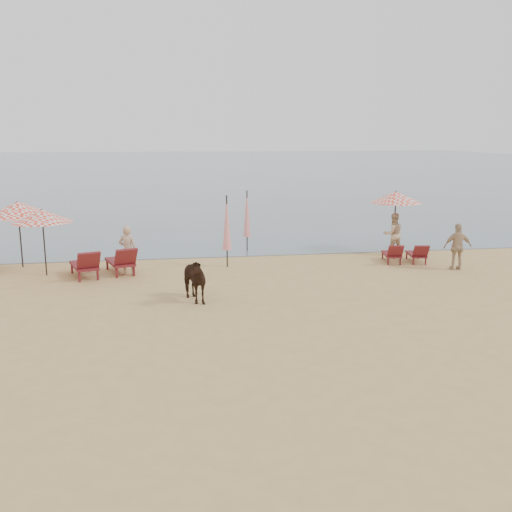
% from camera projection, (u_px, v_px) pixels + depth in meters
% --- Properties ---
extents(ground, '(120.00, 120.00, 0.00)m').
position_uv_depth(ground, '(289.00, 348.00, 13.03)').
color(ground, tan).
rests_on(ground, ground).
extents(sea, '(160.00, 140.00, 0.06)m').
position_uv_depth(sea, '(184.00, 165.00, 90.33)').
color(sea, '#51606B').
rests_on(sea, ground).
extents(lounger_cluster_left, '(2.46, 2.41, 0.70)m').
position_uv_depth(lounger_cluster_left, '(104.00, 262.00, 19.52)').
color(lounger_cluster_left, maroon).
rests_on(lounger_cluster_left, ground).
extents(lounger_cluster_right, '(1.72, 1.67, 0.54)m').
position_uv_depth(lounger_cluster_right, '(405.00, 253.00, 21.56)').
color(lounger_cluster_right, maroon).
rests_on(lounger_cluster_right, ground).
extents(umbrella_open_left_a, '(2.03, 2.03, 2.31)m').
position_uv_depth(umbrella_open_left_a, '(42.00, 216.00, 19.32)').
color(umbrella_open_left_a, black).
rests_on(umbrella_open_left_a, ground).
extents(umbrella_open_left_b, '(1.98, 2.01, 2.52)m').
position_uv_depth(umbrella_open_left_b, '(18.00, 208.00, 20.53)').
color(umbrella_open_left_b, black).
rests_on(umbrella_open_left_b, ground).
extents(umbrella_open_right, '(2.08, 2.08, 2.54)m').
position_uv_depth(umbrella_open_right, '(396.00, 197.00, 23.15)').
color(umbrella_open_right, black).
rests_on(umbrella_open_right, ground).
extents(umbrella_closed_left, '(0.32, 0.32, 2.64)m').
position_uv_depth(umbrella_closed_left, '(227.00, 223.00, 20.69)').
color(umbrella_closed_left, black).
rests_on(umbrella_closed_left, ground).
extents(umbrella_closed_right, '(0.31, 0.31, 2.53)m').
position_uv_depth(umbrella_closed_right, '(247.00, 214.00, 23.54)').
color(umbrella_closed_right, black).
rests_on(umbrella_closed_right, ground).
extents(cow, '(1.23, 1.73, 1.33)m').
position_uv_depth(cow, '(191.00, 279.00, 16.58)').
color(cow, black).
rests_on(cow, ground).
extents(beachgoer_left, '(0.73, 0.59, 1.74)m').
position_uv_depth(beachgoer_left, '(128.00, 250.00, 19.67)').
color(beachgoer_left, tan).
rests_on(beachgoer_left, ground).
extents(beachgoer_right_a, '(0.85, 0.67, 1.70)m').
position_uv_depth(beachgoer_right_a, '(393.00, 234.00, 22.94)').
color(beachgoer_right_a, tan).
rests_on(beachgoer_right_a, ground).
extents(beachgoer_right_b, '(1.04, 0.57, 1.69)m').
position_uv_depth(beachgoer_right_b, '(458.00, 247.00, 20.39)').
color(beachgoer_right_b, tan).
rests_on(beachgoer_right_b, ground).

